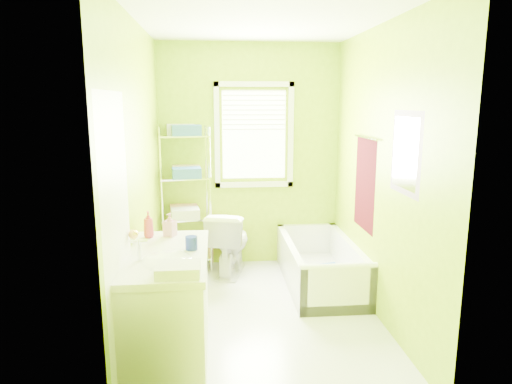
{
  "coord_description": "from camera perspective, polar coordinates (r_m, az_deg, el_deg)",
  "views": [
    {
      "loc": [
        -0.41,
        -3.88,
        1.93
      ],
      "look_at": [
        -0.03,
        0.25,
        1.11
      ],
      "focal_mm": 32.0,
      "sensor_mm": 36.0,
      "label": 1
    }
  ],
  "objects": [
    {
      "name": "ground",
      "position": [
        4.35,
        0.76,
        -15.13
      ],
      "size": [
        2.9,
        2.9,
        0.0
      ],
      "primitive_type": "plane",
      "color": "silver",
      "rests_on": "ground"
    },
    {
      "name": "room_envelope",
      "position": [
        3.92,
        0.82,
        5.57
      ],
      "size": [
        2.14,
        2.94,
        2.62
      ],
      "color": "#87AC08",
      "rests_on": "ground"
    },
    {
      "name": "window",
      "position": [
        5.33,
        -0.24,
        7.79
      ],
      "size": [
        0.92,
        0.05,
        1.22
      ],
      "color": "white",
      "rests_on": "ground"
    },
    {
      "name": "door",
      "position": [
        3.1,
        -16.79,
        -6.81
      ],
      "size": [
        0.09,
        0.8,
        2.0
      ],
      "color": "white",
      "rests_on": "ground"
    },
    {
      "name": "right_wall_decor",
      "position": [
        4.17,
        15.16,
        2.37
      ],
      "size": [
        0.04,
        1.48,
        1.17
      ],
      "color": "#3E070B",
      "rests_on": "ground"
    },
    {
      "name": "bathtub",
      "position": [
        4.99,
        8.03,
        -9.74
      ],
      "size": [
        0.72,
        1.53,
        0.5
      ],
      "color": "white",
      "rests_on": "ground"
    },
    {
      "name": "toilet",
      "position": [
        5.21,
        -3.34,
        -6.24
      ],
      "size": [
        0.58,
        0.81,
        0.74
      ],
      "primitive_type": "imported",
      "rotation": [
        0.0,
        0.0,
        2.89
      ],
      "color": "white",
      "rests_on": "ground"
    },
    {
      "name": "vanity",
      "position": [
        3.52,
        -10.91,
        -13.77
      ],
      "size": [
        0.59,
        1.15,
        1.08
      ],
      "color": "white",
      "rests_on": "ground"
    },
    {
      "name": "wire_shelf_unit",
      "position": [
        5.24,
        -8.68,
        1.17
      ],
      "size": [
        0.6,
        0.48,
        1.68
      ],
      "color": "silver",
      "rests_on": "ground"
    }
  ]
}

